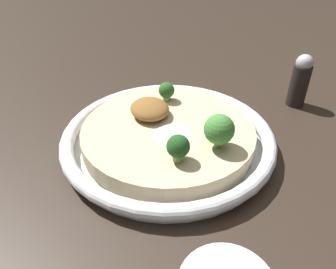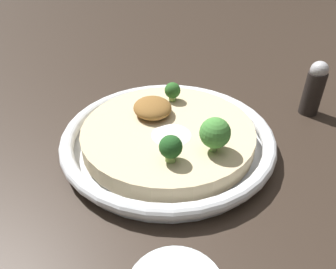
{
  "view_description": "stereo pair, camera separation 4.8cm",
  "coord_description": "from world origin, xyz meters",
  "px_view_note": "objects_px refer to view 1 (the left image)",
  "views": [
    {
      "loc": [
        -0.37,
        0.14,
        0.3
      ],
      "look_at": [
        0.0,
        0.0,
        0.02
      ],
      "focal_mm": 35.0,
      "sensor_mm": 36.0,
      "label": 1
    },
    {
      "loc": [
        -0.38,
        0.09,
        0.3
      ],
      "look_at": [
        0.0,
        0.0,
        0.02
      ],
      "focal_mm": 35.0,
      "sensor_mm": 36.0,
      "label": 2
    }
  ],
  "objects_px": {
    "broccoli_back_left": "(178,147)",
    "broccoli_right": "(167,91)",
    "broccoli_front_left": "(219,130)",
    "risotto_bowl": "(168,137)",
    "pepper_shaker": "(300,80)"
  },
  "relations": [
    {
      "from": "broccoli_front_left",
      "to": "broccoli_right",
      "type": "distance_m",
      "value": 0.15
    },
    {
      "from": "broccoli_back_left",
      "to": "pepper_shaker",
      "type": "relative_size",
      "value": 0.38
    },
    {
      "from": "pepper_shaker",
      "to": "broccoli_back_left",
      "type": "bearing_deg",
      "value": 112.41
    },
    {
      "from": "risotto_bowl",
      "to": "pepper_shaker",
      "type": "bearing_deg",
      "value": -81.36
    },
    {
      "from": "risotto_bowl",
      "to": "pepper_shaker",
      "type": "distance_m",
      "value": 0.27
    },
    {
      "from": "broccoli_back_left",
      "to": "risotto_bowl",
      "type": "bearing_deg",
      "value": -10.96
    },
    {
      "from": "broccoli_right",
      "to": "broccoli_back_left",
      "type": "bearing_deg",
      "value": 165.04
    },
    {
      "from": "pepper_shaker",
      "to": "broccoli_right",
      "type": "bearing_deg",
      "value": 81.29
    },
    {
      "from": "risotto_bowl",
      "to": "broccoli_right",
      "type": "height_order",
      "value": "broccoli_right"
    },
    {
      "from": "broccoli_back_left",
      "to": "broccoli_right",
      "type": "xyz_separation_m",
      "value": [
        0.15,
        -0.04,
        -0.0
      ]
    },
    {
      "from": "broccoli_front_left",
      "to": "broccoli_back_left",
      "type": "bearing_deg",
      "value": 96.71
    },
    {
      "from": "broccoli_front_left",
      "to": "broccoli_back_left",
      "type": "xyz_separation_m",
      "value": [
        -0.01,
        0.06,
        -0.01
      ]
    },
    {
      "from": "broccoli_front_left",
      "to": "broccoli_right",
      "type": "xyz_separation_m",
      "value": [
        0.14,
        0.02,
        -0.01
      ]
    },
    {
      "from": "broccoli_back_left",
      "to": "broccoli_front_left",
      "type": "bearing_deg",
      "value": -83.29
    },
    {
      "from": "broccoli_back_left",
      "to": "broccoli_right",
      "type": "height_order",
      "value": "broccoli_back_left"
    }
  ]
}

